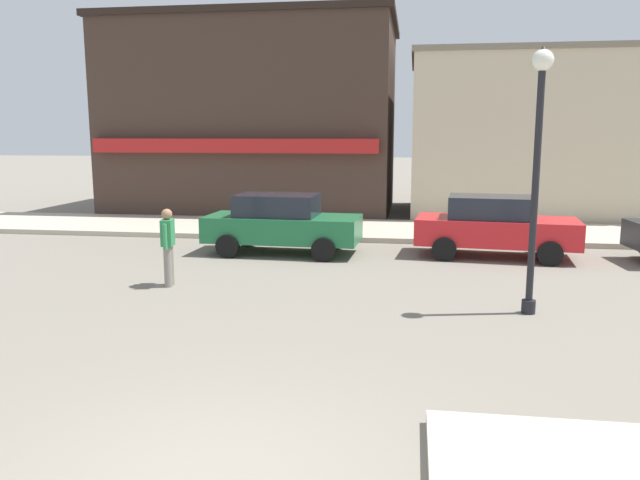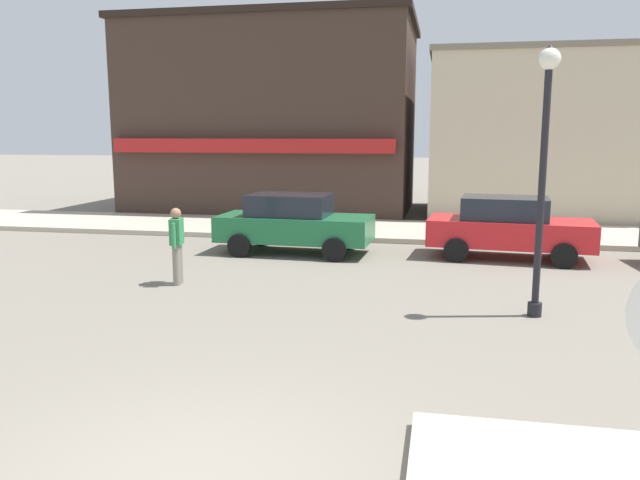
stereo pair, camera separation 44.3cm
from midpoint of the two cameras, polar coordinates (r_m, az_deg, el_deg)
name	(u,v)px [view 2 (the right image)]	position (r m, az deg, el deg)	size (l,w,h in m)	color
kerb_far	(372,230)	(20.06, 5.38, 0.92)	(80.00, 4.00, 0.15)	#B7AD99
lamp_post	(544,143)	(11.13, 20.93, 8.25)	(0.36, 0.36, 4.54)	black
parked_car_nearest	(294,223)	(16.38, -1.65, 1.59)	(4.07, 2.01, 1.56)	#1E6B3D
parked_car_second	(508,227)	(16.42, 17.59, 1.16)	(4.15, 2.17, 1.56)	red
pedestrian_crossing_near	(177,244)	(13.22, -12.02, -0.32)	(0.27, 0.56, 1.61)	gray
building_corner_shop	(277,118)	(26.17, -3.49, 11.08)	(11.25, 7.65, 7.52)	#3D2D26
building_storefront_left_near	(552,136)	(25.63, 20.89, 8.87)	(9.16, 6.92, 6.06)	beige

